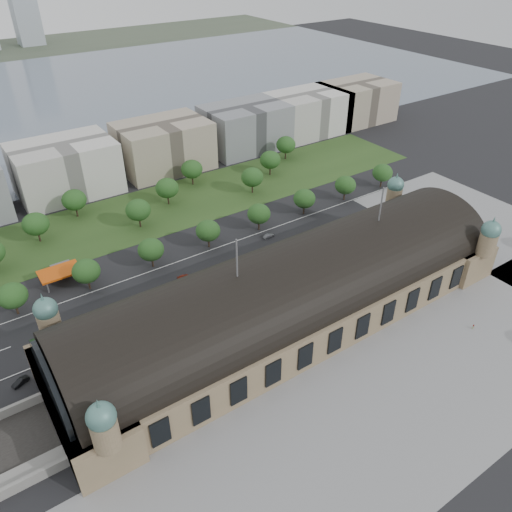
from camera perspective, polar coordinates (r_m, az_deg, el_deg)
ground at (r=162.61m, az=4.03°, el=-7.27°), size 900.00×900.00×0.00m
station at (r=156.09m, az=4.18°, el=-4.41°), size 150.00×48.40×44.30m
plaza_south at (r=147.36m, az=18.18°, el=-14.76°), size 190.00×48.00×0.12m
plaza_east at (r=230.76m, az=24.70°, el=2.90°), size 56.00×100.00×0.12m
road_slab at (r=179.83m, az=-8.53°, el=-3.02°), size 260.00×26.00×0.10m
grass_belt at (r=224.89m, az=-13.83°, el=4.39°), size 300.00×45.00×0.10m
petrol_station at (r=192.05m, az=-21.39°, el=-1.54°), size 14.00×13.00×5.05m
lake at (r=414.37m, az=-23.25°, el=16.19°), size 700.00×320.00×0.08m
far_tower_right at (r=619.11m, az=-25.06°, el=24.51°), size 24.00×24.00×75.00m
office_3 at (r=251.21m, az=-20.94°, el=9.34°), size 45.00×32.00×24.00m
office_4 at (r=265.46m, az=-10.51°, el=12.28°), size 45.00×32.00×24.00m
office_5 at (r=287.81m, az=-1.25°, el=14.51°), size 45.00×32.00×24.00m
office_6 at (r=313.42m, az=5.91°, el=15.96°), size 45.00×32.00×24.00m
office_7 at (r=339.60m, az=11.37°, el=16.89°), size 45.00×32.00×24.00m
tree_row_2 at (r=177.85m, az=-26.09°, el=-4.10°), size 9.60×9.60×11.52m
tree_row_3 at (r=180.35m, az=-18.84°, el=-1.65°), size 9.60×9.60×11.52m
tree_row_4 at (r=185.93m, az=-11.93°, el=0.71°), size 9.60×9.60×11.52m
tree_row_5 at (r=194.34m, az=-5.50°, el=2.90°), size 9.60×9.60×11.52m
tree_row_6 at (r=205.23m, az=0.33°, el=4.85°), size 9.60×9.60×11.52m
tree_row_7 at (r=218.23m, az=5.55°, el=6.54°), size 9.60×9.60×11.52m
tree_row_8 at (r=232.98m, az=10.18°, el=7.98°), size 9.60×9.60×11.52m
tree_row_9 at (r=249.17m, az=14.26°, el=9.21°), size 9.60×9.60×11.52m
tree_belt_4 at (r=215.04m, az=-23.88°, el=3.37°), size 10.40×10.40×12.48m
tree_belt_5 at (r=228.56m, az=-20.07°, el=6.04°), size 10.40×10.40×12.48m
tree_belt_6 at (r=212.49m, az=-13.32°, el=5.14°), size 10.40×10.40×12.48m
tree_belt_7 at (r=228.70m, az=-10.13°, el=7.66°), size 10.40×10.40×12.48m
tree_belt_8 at (r=245.89m, az=-7.35°, el=9.81°), size 10.40×10.40×12.48m
tree_belt_9 at (r=235.67m, az=-0.43°, el=9.00°), size 10.40×10.40×12.48m
tree_belt_10 at (r=254.67m, az=1.64°, el=10.93°), size 10.40×10.40×12.48m
tree_belt_11 at (r=274.20m, az=3.44°, el=12.58°), size 10.40×10.40×12.48m
traffic_car_2 at (r=166.57m, az=-16.86°, el=-7.41°), size 6.00×3.03×1.63m
traffic_car_3 at (r=181.49m, az=-8.31°, el=-2.36°), size 4.52×1.86×1.31m
traffic_car_4 at (r=188.70m, az=2.14°, el=-0.40°), size 4.32×1.97×1.44m
traffic_car_5 at (r=202.98m, az=1.44°, el=2.32°), size 4.93×2.10×1.58m
traffic_car_6 at (r=222.25m, az=12.26°, el=4.45°), size 5.03×2.38×1.39m
parked_car_0 at (r=156.54m, az=-25.32°, el=-12.87°), size 5.22×3.54×1.63m
parked_car_1 at (r=159.18m, az=-15.53°, el=-9.46°), size 5.29×3.74×1.34m
parked_car_2 at (r=157.43m, az=-20.86°, el=-11.27°), size 5.18×4.71×1.45m
parked_car_3 at (r=159.41m, az=-15.66°, el=-9.41°), size 4.29×2.89×1.36m
parked_car_4 at (r=160.72m, az=-16.58°, el=-9.11°), size 4.93×4.39×1.62m
parked_car_5 at (r=160.44m, az=-13.32°, el=-8.60°), size 5.99×5.18×1.53m
parked_car_6 at (r=163.27m, az=-10.24°, el=-7.31°), size 4.93×4.47×1.38m
bus_west at (r=183.22m, az=0.19°, el=-1.21°), size 11.31×2.94×3.13m
bus_mid at (r=191.61m, az=3.60°, el=0.41°), size 10.79×3.20×2.97m
bus_east at (r=186.29m, az=1.55°, el=-0.53°), size 12.18×3.11×3.38m
pedestrian_0 at (r=172.58m, az=23.57°, el=-7.42°), size 0.90×0.70×1.61m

